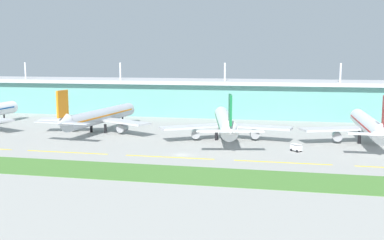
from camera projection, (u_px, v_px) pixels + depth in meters
ground_plane at (182, 155)px, 143.39m from camera, size 600.00×600.00×0.00m
terminal_building at (226, 97)px, 238.48m from camera, size 288.00×34.00×27.48m
airliner_near_middle at (100, 116)px, 185.71m from camera, size 48.58×61.63×18.90m
airliner_center at (225, 122)px, 169.05m from camera, size 47.83×61.29×18.90m
airliner_far_middle at (369, 125)px, 161.63m from camera, size 48.80×60.00×18.90m
taxiway_stripe_mid_west at (67, 152)px, 146.99m from camera, size 28.00×0.70×0.04m
taxiway_stripe_centre at (169, 157)px, 139.90m from camera, size 28.00×0.70×0.04m
taxiway_stripe_mid_east at (282, 162)px, 132.81m from camera, size 28.00×0.70×0.04m
grass_verge at (161, 173)px, 120.25m from camera, size 300.00×18.00×0.10m
baggage_cart at (296, 148)px, 148.14m from camera, size 3.85×3.78×2.48m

